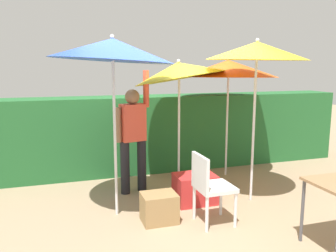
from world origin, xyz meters
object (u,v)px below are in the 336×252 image
(umbrella_yellow, at_px, (228,69))
(chair_plastic, at_px, (210,184))
(cooler_box, at_px, (195,189))
(person_vendor, at_px, (133,133))
(umbrella_orange, at_px, (112,50))
(crate_cardboard, at_px, (159,208))
(umbrella_navy, at_px, (179,71))
(umbrella_rainbow, at_px, (257,51))

(umbrella_yellow, height_order, chair_plastic, umbrella_yellow)
(cooler_box, bearing_deg, umbrella_yellow, 45.70)
(person_vendor, height_order, chair_plastic, person_vendor)
(umbrella_yellow, bearing_deg, umbrella_orange, -153.04)
(crate_cardboard, bearing_deg, umbrella_orange, 140.94)
(umbrella_navy, xyz_separation_m, crate_cardboard, (-0.64, -1.11, -1.69))
(umbrella_yellow, height_order, cooler_box, umbrella_yellow)
(person_vendor, relative_size, crate_cardboard, 4.33)
(umbrella_rainbow, relative_size, person_vendor, 1.23)
(umbrella_rainbow, xyz_separation_m, person_vendor, (-1.57, 0.84, -1.21))
(umbrella_yellow, xyz_separation_m, cooler_box, (-1.01, -1.03, -1.69))
(umbrella_orange, height_order, umbrella_navy, umbrella_orange)
(person_vendor, xyz_separation_m, crate_cardboard, (0.09, -1.13, -0.75))
(chair_plastic, height_order, cooler_box, chair_plastic)
(person_vendor, distance_m, cooler_box, 1.25)
(crate_cardboard, bearing_deg, umbrella_yellow, 41.50)
(crate_cardboard, bearing_deg, chair_plastic, -22.82)
(person_vendor, xyz_separation_m, chair_plastic, (0.66, -1.37, -0.42))
(umbrella_navy, xyz_separation_m, person_vendor, (-0.73, 0.02, -0.94))
(umbrella_yellow, xyz_separation_m, crate_cardboard, (-1.67, -1.48, -1.71))
(cooler_box, xyz_separation_m, crate_cardboard, (-0.66, -0.44, -0.02))
(umbrella_rainbow, height_order, umbrella_yellow, umbrella_rainbow)
(umbrella_rainbow, bearing_deg, crate_cardboard, -169.00)
(umbrella_orange, distance_m, umbrella_navy, 1.35)
(umbrella_yellow, bearing_deg, cooler_box, -134.30)
(umbrella_yellow, relative_size, person_vendor, 1.11)
(umbrella_navy, relative_size, person_vendor, 1.16)
(umbrella_navy, xyz_separation_m, chair_plastic, (-0.06, -1.35, -1.36))
(umbrella_navy, xyz_separation_m, cooler_box, (0.02, -0.67, -1.66))
(umbrella_orange, relative_size, person_vendor, 1.23)
(umbrella_yellow, height_order, crate_cardboard, umbrella_yellow)
(umbrella_orange, bearing_deg, umbrella_rainbow, -2.86)
(umbrella_rainbow, xyz_separation_m, crate_cardboard, (-1.48, -0.29, -1.96))
(umbrella_yellow, relative_size, chair_plastic, 2.35)
(chair_plastic, bearing_deg, crate_cardboard, 157.18)
(umbrella_rainbow, bearing_deg, umbrella_navy, 135.76)
(person_vendor, xyz_separation_m, cooler_box, (0.75, -0.69, -0.73))
(crate_cardboard, bearing_deg, umbrella_rainbow, 11.00)
(umbrella_rainbow, height_order, umbrella_orange, umbrella_orange)
(umbrella_orange, relative_size, umbrella_yellow, 1.11)
(umbrella_navy, height_order, chair_plastic, umbrella_navy)
(person_vendor, bearing_deg, chair_plastic, -64.29)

